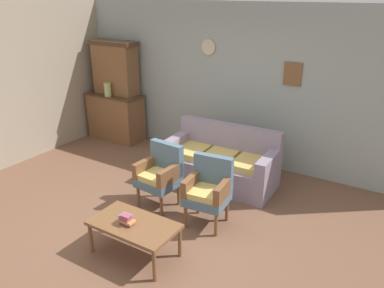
% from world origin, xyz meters
% --- Properties ---
extents(ground_plane, '(7.68, 7.68, 0.00)m').
position_xyz_m(ground_plane, '(0.00, 0.00, 0.00)').
color(ground_plane, brown).
extents(wall_back_with_decor, '(6.40, 0.09, 2.70)m').
position_xyz_m(wall_back_with_decor, '(0.00, 2.63, 1.35)').
color(wall_back_with_decor, '#939E99').
rests_on(wall_back_with_decor, ground).
extents(side_cabinet, '(1.16, 0.55, 0.93)m').
position_xyz_m(side_cabinet, '(-2.54, 2.25, 0.47)').
color(side_cabinet, brown).
rests_on(side_cabinet, ground).
extents(cabinet_upper_hutch, '(0.99, 0.38, 1.03)m').
position_xyz_m(cabinet_upper_hutch, '(-2.54, 2.33, 1.45)').
color(cabinet_upper_hutch, brown).
rests_on(cabinet_upper_hutch, side_cabinet).
extents(vase_on_cabinet, '(0.14, 0.14, 0.26)m').
position_xyz_m(vase_on_cabinet, '(-2.55, 2.08, 1.06)').
color(vase_on_cabinet, tan).
rests_on(vase_on_cabinet, side_cabinet).
extents(floral_couch, '(1.75, 0.86, 0.90)m').
position_xyz_m(floral_couch, '(0.20, 1.63, 0.33)').
color(floral_couch, gray).
rests_on(floral_couch, ground).
extents(armchair_by_doorway, '(0.55, 0.53, 0.90)m').
position_xyz_m(armchair_by_doorway, '(-0.21, 0.58, 0.50)').
color(armchair_by_doorway, slate).
rests_on(armchair_by_doorway, ground).
extents(armchair_near_couch_end, '(0.57, 0.54, 0.90)m').
position_xyz_m(armchair_near_couch_end, '(0.59, 0.54, 0.50)').
color(armchair_near_couch_end, slate).
rests_on(armchair_near_couch_end, ground).
extents(coffee_table, '(1.00, 0.56, 0.42)m').
position_xyz_m(coffee_table, '(0.20, -0.48, 0.38)').
color(coffee_table, brown).
rests_on(coffee_table, ground).
extents(book_stack_on_table, '(0.17, 0.11, 0.12)m').
position_xyz_m(book_stack_on_table, '(0.14, -0.53, 0.48)').
color(book_stack_on_table, '#634264').
rests_on(book_stack_on_table, coffee_table).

